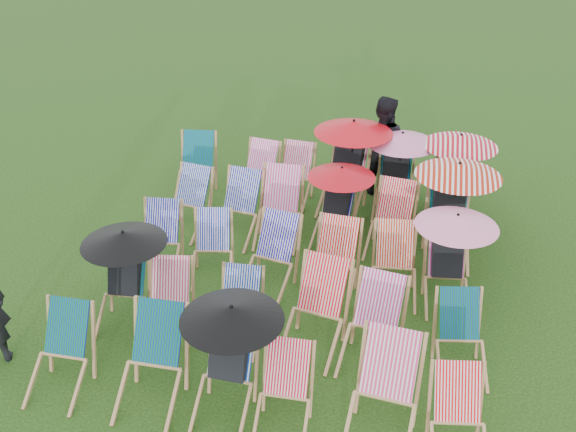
% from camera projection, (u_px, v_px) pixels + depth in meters
% --- Properties ---
extents(ground, '(100.00, 100.00, 0.00)m').
position_uv_depth(ground, '(295.00, 288.00, 8.48)').
color(ground, black).
rests_on(ground, ground).
extents(deckchair_0, '(0.59, 0.82, 0.89)m').
position_uv_depth(deckchair_0, '(58.00, 354.00, 6.72)').
color(deckchair_0, '#AA7D4F').
rests_on(deckchair_0, ground).
extents(deckchair_1, '(0.65, 0.90, 0.97)m').
position_uv_depth(deckchair_1, '(150.00, 363.00, 6.54)').
color(deckchair_1, '#AA7D4F').
rests_on(deckchair_1, ground).
extents(deckchair_2, '(1.03, 1.08, 1.23)m').
position_uv_depth(deckchair_2, '(227.00, 358.00, 6.38)').
color(deckchair_2, '#AA7D4F').
rests_on(deckchair_2, ground).
extents(deckchair_3, '(0.56, 0.78, 0.83)m').
position_uv_depth(deckchair_3, '(283.00, 396.00, 6.25)').
color(deckchair_3, '#AA7D4F').
rests_on(deckchair_3, ground).
extents(deckchair_4, '(0.77, 1.00, 1.01)m').
position_uv_depth(deckchair_4, '(384.00, 397.00, 6.12)').
color(deckchair_4, '#AA7D4F').
rests_on(deckchair_4, ground).
extents(deckchair_5, '(0.66, 0.84, 0.84)m').
position_uv_depth(deckchair_5, '(460.00, 422.00, 5.96)').
color(deckchair_5, '#AA7D4F').
rests_on(deckchair_5, ground).
extents(deckchair_6, '(1.01, 1.06, 1.20)m').
position_uv_depth(deckchair_6, '(123.00, 276.00, 7.62)').
color(deckchair_6, '#AA7D4F').
rests_on(deckchair_6, ground).
extents(deckchair_7, '(0.68, 0.86, 0.86)m').
position_uv_depth(deckchair_7, '(168.00, 304.00, 7.49)').
color(deckchair_7, '#AA7D4F').
rests_on(deckchair_7, ground).
extents(deckchair_8, '(0.57, 0.78, 0.82)m').
position_uv_depth(deckchair_8, '(238.00, 311.00, 7.40)').
color(deckchair_8, '#AA7D4F').
rests_on(deckchair_8, ground).
extents(deckchair_9, '(0.81, 1.01, 0.99)m').
position_uv_depth(deckchair_9, '(315.00, 311.00, 7.27)').
color(deckchair_9, '#AA7D4F').
rests_on(deckchair_9, ground).
extents(deckchair_10, '(0.77, 0.97, 0.95)m').
position_uv_depth(deckchair_10, '(373.00, 327.00, 7.06)').
color(deckchair_10, '#AA7D4F').
rests_on(deckchair_10, ground).
extents(deckchair_11, '(0.69, 0.86, 0.85)m').
position_uv_depth(deckchair_11, '(462.00, 339.00, 6.97)').
color(deckchair_11, '#AA7D4F').
rests_on(deckchair_11, ground).
extents(deckchair_12, '(0.66, 0.86, 0.88)m').
position_uv_depth(deckchair_12, '(159.00, 240.00, 8.69)').
color(deckchair_12, '#AA7D4F').
rests_on(deckchair_12, ground).
extents(deckchair_13, '(0.70, 0.87, 0.84)m').
position_uv_depth(deckchair_13, '(212.00, 248.00, 8.54)').
color(deckchair_13, '#AA7D4F').
rests_on(deckchair_13, ground).
extents(deckchair_14, '(0.78, 0.96, 0.93)m').
position_uv_depth(deckchair_14, '(270.00, 256.00, 8.29)').
color(deckchair_14, '#AA7D4F').
rests_on(deckchair_14, ground).
extents(deckchair_15, '(0.70, 0.92, 0.94)m').
position_uv_depth(deckchair_15, '(333.00, 263.00, 8.16)').
color(deckchair_15, '#AA7D4F').
rests_on(deckchair_15, ground).
extents(deckchair_16, '(0.67, 0.88, 0.90)m').
position_uv_depth(deckchair_16, '(395.00, 265.00, 8.15)').
color(deckchair_16, '#AA7D4F').
rests_on(deckchair_16, ground).
extents(deckchair_17, '(1.02, 1.09, 1.21)m').
position_uv_depth(deckchair_17, '(450.00, 259.00, 7.94)').
color(deckchair_17, '#AA7D4F').
rests_on(deckchair_17, ground).
extents(deckchair_18, '(0.74, 0.93, 0.91)m').
position_uv_depth(deckchair_18, '(186.00, 203.00, 9.57)').
color(deckchair_18, '#AA7D4F').
rests_on(deckchair_18, ground).
extents(deckchair_19, '(0.74, 0.94, 0.94)m').
position_uv_depth(deckchair_19, '(236.00, 208.00, 9.39)').
color(deckchair_19, '#AA7D4F').
rests_on(deckchair_19, ground).
extents(deckchair_20, '(0.68, 0.94, 1.00)m').
position_uv_depth(deckchair_20, '(279.00, 208.00, 9.33)').
color(deckchair_20, '#AA7D4F').
rests_on(deckchair_20, ground).
extents(deckchair_21, '(0.97, 1.03, 1.15)m').
position_uv_depth(deckchair_21, '(336.00, 204.00, 9.23)').
color(deckchair_21, '#AA7D4F').
rests_on(deckchair_21, ground).
extents(deckchair_22, '(0.75, 0.96, 0.95)m').
position_uv_depth(deckchair_22, '(391.00, 221.00, 9.07)').
color(deckchair_22, '#AA7D4F').
rests_on(deckchair_22, ground).
extents(deckchair_23, '(1.17, 1.24, 1.39)m').
position_uv_depth(deckchair_23, '(451.00, 210.00, 8.81)').
color(deckchair_23, '#AA7D4F').
rests_on(deckchair_23, ground).
extents(deckchair_24, '(0.74, 0.96, 0.98)m').
position_uv_depth(deckchair_24, '(195.00, 168.00, 10.54)').
color(deckchair_24, '#AA7D4F').
rests_on(deckchair_24, ground).
extents(deckchair_25, '(0.73, 0.93, 0.92)m').
position_uv_depth(deckchair_25, '(256.00, 174.00, 10.39)').
color(deckchair_25, '#AA7D4F').
rests_on(deckchair_25, ground).
extents(deckchair_26, '(0.66, 0.87, 0.89)m').
position_uv_depth(deckchair_26, '(294.00, 175.00, 10.39)').
color(deckchair_26, '#AA7D4F').
rests_on(deckchair_26, ground).
extents(deckchair_27, '(1.22, 1.30, 1.44)m').
position_uv_depth(deckchair_27, '(347.00, 164.00, 10.03)').
color(deckchair_27, '#AA7D4F').
rests_on(deckchair_27, ground).
extents(deckchair_28, '(1.09, 1.14, 1.30)m').
position_uv_depth(deckchair_28, '(396.00, 172.00, 9.96)').
color(deckchair_28, '#AA7D4F').
rests_on(deckchair_28, ground).
extents(deckchair_29, '(1.13, 1.20, 1.34)m').
position_uv_depth(deckchair_29, '(452.00, 175.00, 9.79)').
color(deckchair_29, '#AA7D4F').
rests_on(deckchair_29, ground).
extents(person_rear, '(0.95, 0.83, 1.68)m').
position_uv_depth(person_rear, '(382.00, 146.00, 10.45)').
color(person_rear, black).
rests_on(person_rear, ground).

